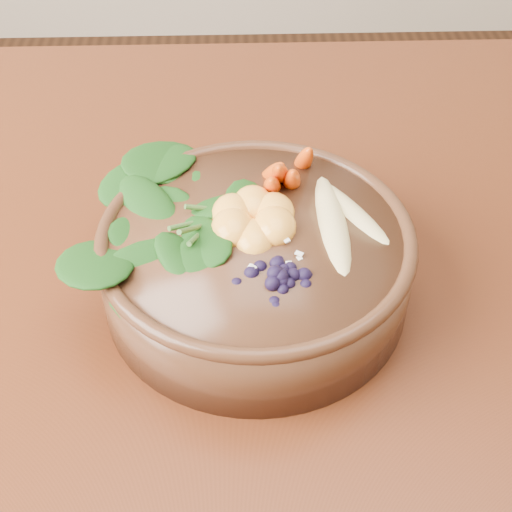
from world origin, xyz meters
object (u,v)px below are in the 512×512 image
Objects in this scene: banana_halves at (343,205)px; mandarin_cluster at (253,208)px; stoneware_bowl at (256,265)px; blueberry_pile at (277,262)px; carrot_cluster at (289,141)px; kale_heap at (194,182)px.

mandarin_cluster is (-0.07, -0.00, 0.00)m from banana_halves.
stoneware_bowl is 0.07m from blueberry_pile.
mandarin_cluster is at bearing 102.85° from blueberry_pile.
stoneware_bowl is 0.05m from mandarin_cluster.
kale_heap is at bearing -169.49° from carrot_cluster.
kale_heap reaches higher than blueberry_pile.
stoneware_bowl is 1.53× the size of kale_heap.
blueberry_pile reaches higher than banana_halves.
carrot_cluster is 0.07m from banana_halves.
kale_heap is 1.42× the size of blueberry_pile.
mandarin_cluster is at bearing 95.78° from stoneware_bowl.
carrot_cluster reaches higher than kale_heap.
mandarin_cluster is 0.69× the size of blueberry_pile.
stoneware_bowl is at bearing -84.22° from mandarin_cluster.
blueberry_pile is at bearing -56.08° from kale_heap.
stoneware_bowl is at bearing -123.69° from carrot_cluster.
kale_heap is 0.09m from carrot_cluster.
stoneware_bowl is 3.62× the size of carrot_cluster.
carrot_cluster is at bearing 113.06° from banana_halves.
banana_halves is at bearing 2.37° from mandarin_cluster.
banana_halves is at bearing 50.60° from blueberry_pile.
stoneware_bowl is at bearing -177.26° from banana_halves.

